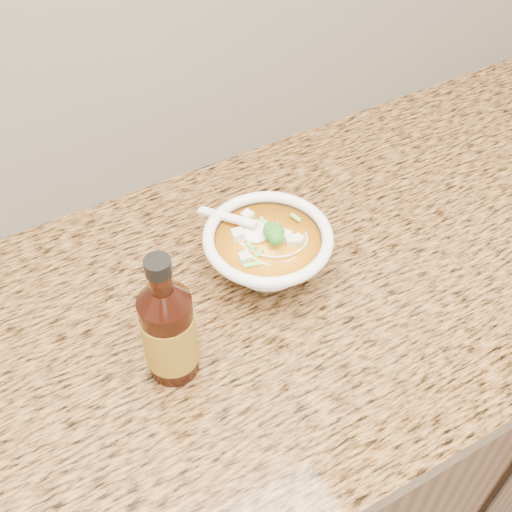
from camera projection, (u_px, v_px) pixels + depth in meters
cabinet at (178, 482)px, 1.25m from camera, size 4.00×0.65×0.86m
counter_slab at (149, 351)px, 0.91m from camera, size 4.00×0.68×0.04m
soup_bowl at (268, 253)px, 0.95m from camera, size 0.19×0.21×0.11m
hot_sauce_bottle at (169, 331)px, 0.81m from camera, size 0.09×0.09×0.21m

